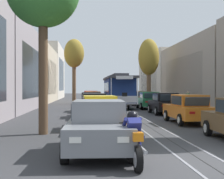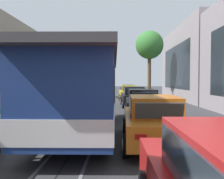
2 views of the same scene
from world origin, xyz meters
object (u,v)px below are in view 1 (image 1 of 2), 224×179
(parked_car_black_mid_right, at_px, (165,103))
(parked_car_brown_fifth_right, at_px, (138,98))
(parked_car_green_fourth_right, at_px, (149,100))
(cable_car_trolley, at_px, (119,91))
(pedestrian_on_left_pavement, at_px, (188,99))
(parked_car_black_mid_left, at_px, (94,105))
(parked_car_green_sixth_right, at_px, (131,97))
(motorcycle_with_rider, at_px, (133,140))
(parked_car_grey_near_left, at_px, (99,126))
(parked_car_orange_second_right, at_px, (189,109))
(street_tree_kerb_left_second, at_px, (74,55))
(parked_car_yellow_second_left, at_px, (100,112))
(parked_car_silver_far_left, at_px, (91,96))
(street_tree_kerb_right_second, at_px, (149,58))
(parked_car_orange_fifth_left, at_px, (93,99))
(parked_car_black_fourth_left, at_px, (91,102))
(parked_car_red_sixth_left, at_px, (91,98))

(parked_car_black_mid_right, distance_m, parked_car_brown_fifth_right, 12.38)
(parked_car_green_fourth_right, relative_size, cable_car_trolley, 0.48)
(pedestrian_on_left_pavement, bearing_deg, parked_car_black_mid_left, -136.88)
(cable_car_trolley, bearing_deg, parked_car_green_sixth_right, 75.54)
(cable_car_trolley, distance_m, motorcycle_with_rider, 23.85)
(parked_car_grey_near_left, height_order, parked_car_orange_second_right, same)
(street_tree_kerb_left_second, bearing_deg, parked_car_brown_fifth_right, -26.66)
(parked_car_yellow_second_left, bearing_deg, street_tree_kerb_left_second, 95.10)
(parked_car_silver_far_left, bearing_deg, cable_car_trolley, -78.35)
(parked_car_brown_fifth_right, bearing_deg, street_tree_kerb_right_second, 62.46)
(parked_car_black_mid_left, xyz_separation_m, parked_car_orange_fifth_left, (0.15, 11.38, 0.00))
(parked_car_silver_far_left, xyz_separation_m, cable_car_trolley, (2.55, -12.37, 0.86))
(parked_car_black_mid_left, xyz_separation_m, cable_car_trolley, (2.63, 10.27, 0.86))
(parked_car_green_sixth_right, height_order, street_tree_kerb_left_second, street_tree_kerb_left_second)
(pedestrian_on_left_pavement, bearing_deg, parked_car_green_sixth_right, 106.75)
(street_tree_kerb_left_second, bearing_deg, parked_car_silver_far_left, 63.89)
(parked_car_grey_near_left, xyz_separation_m, parked_car_yellow_second_left, (0.24, 5.62, 0.00))
(parked_car_silver_far_left, bearing_deg, street_tree_kerb_right_second, -32.20)
(parked_car_yellow_second_left, bearing_deg, parked_car_orange_second_right, 23.28)
(parked_car_orange_second_right, xyz_separation_m, street_tree_kerb_right_second, (2.02, 22.30, 4.84))
(parked_car_silver_far_left, distance_m, parked_car_orange_second_right, 27.22)
(parked_car_grey_near_left, distance_m, parked_car_black_fourth_left, 17.34)
(parked_car_brown_fifth_right, xyz_separation_m, cable_car_trolley, (-2.65, -4.33, 0.86))
(parked_car_grey_near_left, height_order, parked_car_brown_fifth_right, same)
(parked_car_black_mid_left, distance_m, pedestrian_on_left_pavement, 12.41)
(parked_car_silver_far_left, distance_m, street_tree_kerb_left_second, 7.10)
(parked_car_black_mid_right, bearing_deg, parked_car_brown_fifth_right, 90.20)
(street_tree_kerb_right_second, distance_m, pedestrian_on_left_pavement, 10.96)
(parked_car_black_mid_right, bearing_deg, street_tree_kerb_right_second, 83.47)
(parked_car_black_mid_left, xyz_separation_m, parked_car_red_sixth_left, (-0.05, 16.69, 0.00))
(parked_car_black_fourth_left, bearing_deg, cable_car_trolley, 60.19)
(parked_car_red_sixth_left, distance_m, parked_car_green_sixth_right, 6.79)
(parked_car_red_sixth_left, height_order, street_tree_kerb_left_second, street_tree_kerb_left_second)
(parked_car_grey_near_left, bearing_deg, street_tree_kerb_right_second, 76.43)
(parked_car_black_mid_left, relative_size, parked_car_orange_second_right, 1.00)
(cable_car_trolley, xyz_separation_m, pedestrian_on_left_pavement, (6.43, -1.79, -0.74))
(parked_car_yellow_second_left, relative_size, parked_car_brown_fifth_right, 1.00)
(parked_car_yellow_second_left, xyz_separation_m, parked_car_orange_second_right, (5.00, 2.15, 0.00))
(parked_car_black_mid_right, bearing_deg, parked_car_red_sixth_left, 110.37)
(parked_car_silver_far_left, xyz_separation_m, motorcycle_with_rider, (0.62, -36.12, -0.15))
(pedestrian_on_left_pavement, bearing_deg, cable_car_trolley, 164.47)
(parked_car_green_fourth_right, bearing_deg, parked_car_black_mid_right, -89.34)
(street_tree_kerb_right_second, bearing_deg, pedestrian_on_left_pavement, -78.86)
(parked_car_black_mid_right, bearing_deg, motorcycle_with_rider, -106.40)
(parked_car_silver_far_left, bearing_deg, parked_car_black_mid_right, -75.61)
(parked_car_orange_second_right, height_order, parked_car_green_sixth_right, same)
(parked_car_green_sixth_right, bearing_deg, parked_car_orange_second_right, -90.50)
(cable_car_trolley, relative_size, motorcycle_with_rider, 4.60)
(parked_car_orange_second_right, bearing_deg, street_tree_kerb_right_second, 84.83)
(parked_car_black_fourth_left, bearing_deg, parked_car_silver_far_left, 89.33)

